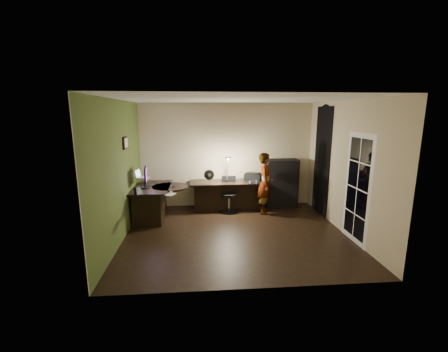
{
  "coord_description": "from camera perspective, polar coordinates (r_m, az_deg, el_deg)",
  "views": [
    {
      "loc": [
        -0.73,
        -5.78,
        2.44
      ],
      "look_at": [
        -0.15,
        1.05,
        1.0
      ],
      "focal_mm": 24.0,
      "sensor_mm": 36.0,
      "label": 1
    }
  ],
  "objects": [
    {
      "name": "person",
      "position": [
        7.41,
        7.86,
        -1.4
      ],
      "size": [
        0.48,
        0.61,
        1.51
      ],
      "primitive_type": "imported",
      "rotation": [
        0.0,
        0.0,
        1.31
      ],
      "color": "#D8A88C",
      "rests_on": "floor"
    },
    {
      "name": "mouse",
      "position": [
        6.38,
        -10.05,
        -3.03
      ],
      "size": [
        0.07,
        0.1,
        0.04
      ],
      "primitive_type": "ellipsoid",
      "rotation": [
        0.0,
        0.0,
        0.12
      ],
      "color": "silver",
      "rests_on": "desk_left"
    },
    {
      "name": "desk_lamp",
      "position": [
        7.53,
        0.61,
        1.53
      ],
      "size": [
        0.27,
        0.37,
        0.74
      ],
      "primitive_type": "cube",
      "rotation": [
        0.0,
        0.0,
        -0.29
      ],
      "color": "black",
      "rests_on": "desk_right"
    },
    {
      "name": "wall_right",
      "position": [
        6.6,
        22.14,
        1.46
      ],
      "size": [
        0.01,
        4.0,
        2.7
      ],
      "primitive_type": "cube",
      "color": "#C6B792",
      "rests_on": "floor"
    },
    {
      "name": "wall_front",
      "position": [
        4.0,
        5.85,
        -4.06
      ],
      "size": [
        4.5,
        0.01,
        2.7
      ],
      "primitive_type": "cube",
      "color": "#C6B792",
      "rests_on": "floor"
    },
    {
      "name": "desk_fan",
      "position": [
        7.28,
        -2.87,
        -0.28
      ],
      "size": [
        0.27,
        0.18,
        0.38
      ],
      "primitive_type": "cube",
      "rotation": [
        0.0,
        0.0,
        0.22
      ],
      "color": "black",
      "rests_on": "desk_right"
    },
    {
      "name": "desk_left",
      "position": [
        7.19,
        -13.49,
        -5.01
      ],
      "size": [
        0.85,
        1.37,
        0.78
      ],
      "primitive_type": "cube",
      "rotation": [
        0.0,
        0.0,
        -0.01
      ],
      "color": "black",
      "rests_on": "floor"
    },
    {
      "name": "french_door",
      "position": [
        6.17,
        24.04,
        -2.21
      ],
      "size": [
        0.02,
        0.92,
        2.1
      ],
      "primitive_type": "cube",
      "color": "white",
      "rests_on": "floor"
    },
    {
      "name": "monitor",
      "position": [
        6.94,
        -14.85,
        -0.78
      ],
      "size": [
        0.17,
        0.51,
        0.33
      ],
      "primitive_type": "cube",
      "rotation": [
        0.0,
        0.0,
        0.14
      ],
      "color": "black",
      "rests_on": "desk_left"
    },
    {
      "name": "laptop_stand",
      "position": [
        7.51,
        -15.32,
        -0.74
      ],
      "size": [
        0.27,
        0.23,
        0.1
      ],
      "primitive_type": "cube",
      "rotation": [
        0.0,
        0.0,
        -0.1
      ],
      "color": "silver",
      "rests_on": "desk_left"
    },
    {
      "name": "office_chair",
      "position": [
        7.5,
        0.95,
        -3.59
      ],
      "size": [
        0.52,
        0.52,
        0.88
      ],
      "primitive_type": "cube",
      "rotation": [
        0.0,
        0.0,
        -0.06
      ],
      "color": "black",
      "rests_on": "floor"
    },
    {
      "name": "pen",
      "position": [
        7.26,
        -10.89,
        -1.34
      ],
      "size": [
        0.04,
        0.15,
        0.01
      ],
      "primitive_type": "cube",
      "rotation": [
        0.0,
        0.0,
        0.2
      ],
      "color": "black",
      "rests_on": "desk_left"
    },
    {
      "name": "ceiling",
      "position": [
        5.83,
        2.41,
        14.45
      ],
      "size": [
        4.5,
        4.0,
        0.01
      ],
      "primitive_type": "cube",
      "color": "silver",
      "rests_on": "floor"
    },
    {
      "name": "headphones",
      "position": [
        7.48,
        5.62,
        -1.11
      ],
      "size": [
        0.22,
        0.16,
        0.1
      ],
      "primitive_type": "cube",
      "rotation": [
        0.0,
        0.0,
        0.41
      ],
      "color": "#193B97",
      "rests_on": "desk_right"
    },
    {
      "name": "desk_right",
      "position": [
        7.73,
        0.82,
        -3.7
      ],
      "size": [
        1.96,
        0.7,
        0.73
      ],
      "primitive_type": "cube",
      "rotation": [
        0.0,
        0.0,
        0.01
      ],
      "color": "black",
      "rests_on": "floor"
    },
    {
      "name": "wall_back",
      "position": [
        7.9,
        0.5,
        3.93
      ],
      "size": [
        4.5,
        0.01,
        2.7
      ],
      "primitive_type": "cube",
      "color": "#C6B792",
      "rests_on": "floor"
    },
    {
      "name": "framed_picture",
      "position": [
        6.43,
        -18.33,
        6.0
      ],
      "size": [
        0.04,
        0.3,
        0.25
      ],
      "primitive_type": "cube",
      "color": "black",
      "rests_on": "wall_left"
    },
    {
      "name": "arched_doorway",
      "position": [
        7.63,
        18.15,
        2.67
      ],
      "size": [
        0.01,
        0.9,
        2.6
      ],
      "primitive_type": "cube",
      "color": "black",
      "rests_on": "floor"
    },
    {
      "name": "floor",
      "position": [
        6.32,
        2.2,
        -10.91
      ],
      "size": [
        4.5,
        4.0,
        0.01
      ],
      "primitive_type": "cube",
      "color": "black",
      "rests_on": "ground"
    },
    {
      "name": "cabinet",
      "position": [
        8.07,
        10.82,
        -1.31
      ],
      "size": [
        0.85,
        0.43,
        1.26
      ],
      "primitive_type": "cube",
      "rotation": [
        0.0,
        0.0,
        -0.02
      ],
      "color": "black",
      "rests_on": "floor"
    },
    {
      "name": "wall_left",
      "position": [
        6.08,
        -19.3,
        0.85
      ],
      "size": [
        0.01,
        4.0,
        2.7
      ],
      "primitive_type": "cube",
      "color": "#C6B792",
      "rests_on": "floor"
    },
    {
      "name": "notepad",
      "position": [
        6.25,
        -10.17,
        -3.47
      ],
      "size": [
        0.24,
        0.27,
        0.01
      ],
      "primitive_type": "cube",
      "rotation": [
        0.0,
        0.0,
        -0.41
      ],
      "color": "silver",
      "rests_on": "desk_left"
    },
    {
      "name": "speaker",
      "position": [
        6.3,
        -16.58,
        -2.87
      ],
      "size": [
        0.07,
        0.07,
        0.18
      ],
      "primitive_type": "cylinder",
      "rotation": [
        0.0,
        0.0,
        -0.01
      ],
      "color": "black",
      "rests_on": "desk_left"
    },
    {
      "name": "phone",
      "position": [
        6.94,
        -9.61,
        -1.93
      ],
      "size": [
        0.06,
        0.12,
        0.01
      ],
      "primitive_type": "cube",
      "rotation": [
        0.0,
        0.0,
        0.01
      ],
      "color": "black",
      "rests_on": "desk_left"
    },
    {
      "name": "printer",
      "position": [
        7.89,
        5.59,
        -0.07
      ],
      "size": [
        0.52,
        0.47,
        0.19
      ],
      "primitive_type": "cube",
      "rotation": [
        0.0,
        0.0,
        -0.39
      ],
      "color": "black",
      "rests_on": "desk_right"
    },
    {
      "name": "laptop",
      "position": [
        7.47,
        -15.08,
        0.42
      ],
      "size": [
        0.35,
        0.33,
        0.2
      ],
      "primitive_type": "cube",
      "rotation": [
        0.0,
        0.0,
        -0.23
      ],
      "color": "silver",
      "rests_on": "laptop_stand"
    },
    {
      "name": "green_wall_overlay",
      "position": [
        6.07,
        -19.17,
        0.85
      ],
      "size": [
        0.0,
        4.0,
        2.7
      ],
      "primitive_type": "cube",
      "color": "#445A25",
      "rests_on": "floor"
    }
  ]
}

